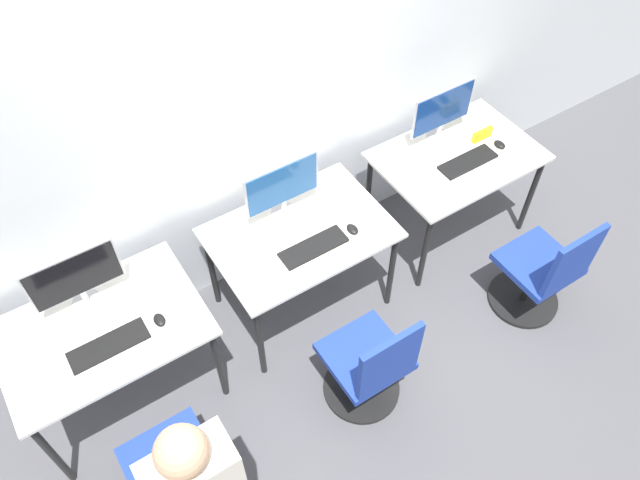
% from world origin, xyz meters
% --- Properties ---
extents(ground_plane, '(20.00, 20.00, 0.00)m').
position_xyz_m(ground_plane, '(0.00, 0.00, 0.00)').
color(ground_plane, '#4C4C51').
extents(wall_back, '(12.00, 0.05, 2.80)m').
position_xyz_m(wall_back, '(0.00, 0.87, 1.40)').
color(wall_back, silver).
rests_on(wall_back, ground_plane).
extents(desk_left, '(1.08, 0.75, 0.75)m').
position_xyz_m(desk_left, '(-1.26, 0.37, 0.66)').
color(desk_left, silver).
rests_on(desk_left, ground_plane).
extents(monitor_left, '(0.49, 0.16, 0.40)m').
position_xyz_m(monitor_left, '(-1.26, 0.58, 0.97)').
color(monitor_left, '#B2B2B7').
rests_on(monitor_left, desk_left).
extents(keyboard_left, '(0.42, 0.14, 0.02)m').
position_xyz_m(keyboard_left, '(-1.26, 0.24, 0.76)').
color(keyboard_left, black).
rests_on(keyboard_left, desk_left).
extents(mouse_left, '(0.06, 0.09, 0.03)m').
position_xyz_m(mouse_left, '(-0.97, 0.24, 0.76)').
color(mouse_left, black).
rests_on(mouse_left, desk_left).
extents(office_chair_left, '(0.48, 0.48, 0.88)m').
position_xyz_m(office_chair_left, '(-1.24, -0.41, 0.36)').
color(office_chair_left, black).
rests_on(office_chair_left, ground_plane).
extents(desk_center, '(1.08, 0.75, 0.75)m').
position_xyz_m(desk_center, '(0.00, 0.37, 0.66)').
color(desk_center, silver).
rests_on(desk_center, ground_plane).
extents(monitor_center, '(0.49, 0.16, 0.40)m').
position_xyz_m(monitor_center, '(0.00, 0.56, 0.97)').
color(monitor_center, '#B2B2B7').
rests_on(monitor_center, desk_center).
extents(keyboard_center, '(0.42, 0.14, 0.02)m').
position_xyz_m(keyboard_center, '(0.00, 0.22, 0.76)').
color(keyboard_center, black).
rests_on(keyboard_center, desk_center).
extents(mouse_center, '(0.06, 0.09, 0.03)m').
position_xyz_m(mouse_center, '(0.27, 0.21, 0.76)').
color(mouse_center, black).
rests_on(mouse_center, desk_center).
extents(office_chair_center, '(0.48, 0.48, 0.88)m').
position_xyz_m(office_chair_center, '(-0.04, -0.45, 0.36)').
color(office_chair_center, black).
rests_on(office_chair_center, ground_plane).
extents(desk_right, '(1.08, 0.75, 0.75)m').
position_xyz_m(desk_right, '(1.26, 0.37, 0.66)').
color(desk_right, silver).
rests_on(desk_right, ground_plane).
extents(monitor_right, '(0.49, 0.16, 0.40)m').
position_xyz_m(monitor_right, '(1.26, 0.59, 0.97)').
color(monitor_right, '#B2B2B7').
rests_on(monitor_right, desk_right).
extents(keyboard_right, '(0.42, 0.14, 0.02)m').
position_xyz_m(keyboard_right, '(1.26, 0.28, 0.76)').
color(keyboard_right, black).
rests_on(keyboard_right, desk_right).
extents(mouse_right, '(0.06, 0.09, 0.03)m').
position_xyz_m(mouse_right, '(1.55, 0.29, 0.76)').
color(mouse_right, black).
rests_on(mouse_right, desk_right).
extents(office_chair_right, '(0.48, 0.48, 0.88)m').
position_xyz_m(office_chair_right, '(1.29, -0.51, 0.36)').
color(office_chair_right, black).
rests_on(office_chair_right, ground_plane).
extents(placard_right, '(0.16, 0.03, 0.08)m').
position_xyz_m(placard_right, '(1.50, 0.41, 0.79)').
color(placard_right, yellow).
rests_on(placard_right, desk_right).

